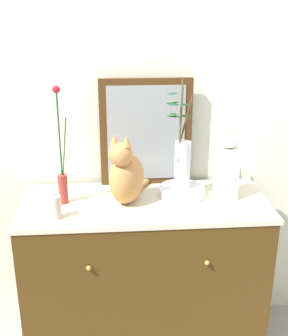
# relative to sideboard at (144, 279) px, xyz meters

# --- Properties ---
(wall_back) EXTENTS (4.40, 0.08, 2.60)m
(wall_back) POSITION_rel_sideboard_xyz_m (0.00, 0.34, 0.84)
(wall_back) COLOR silver
(wall_back) RESTS_ON ground_plane
(sideboard) EXTENTS (1.25, 0.54, 0.93)m
(sideboard) POSITION_rel_sideboard_xyz_m (0.00, 0.00, 0.00)
(sideboard) COLOR #472F0F
(sideboard) RESTS_ON ground_plane
(mirror_leaning) EXTENTS (0.49, 0.03, 0.58)m
(mirror_leaning) POSITION_rel_sideboard_xyz_m (0.03, 0.24, 0.75)
(mirror_leaning) COLOR #452B12
(mirror_leaning) RESTS_ON sideboard
(cat_sitting) EXTENTS (0.28, 0.42, 0.37)m
(cat_sitting) POSITION_rel_sideboard_xyz_m (-0.09, -0.00, 0.61)
(cat_sitting) COLOR #BB8045
(cat_sitting) RESTS_ON sideboard
(vase_slim_green) EXTENTS (0.06, 0.05, 0.59)m
(vase_slim_green) POSITION_rel_sideboard_xyz_m (-0.40, 0.02, 0.62)
(vase_slim_green) COLOR maroon
(vase_slim_green) RESTS_ON sideboard
(bowl_porcelain) EXTENTS (0.24, 0.24, 0.05)m
(bowl_porcelain) POSITION_rel_sideboard_xyz_m (0.20, 0.05, 0.49)
(bowl_porcelain) COLOR white
(bowl_porcelain) RESTS_ON sideboard
(vase_glass_clear) EXTENTS (0.15, 0.17, 0.55)m
(vase_glass_clear) POSITION_rel_sideboard_xyz_m (0.20, 0.06, 0.66)
(vase_glass_clear) COLOR silver
(vase_glass_clear) RESTS_ON bowl_porcelain
(jar_lidded_porcelain) EXTENTS (0.10, 0.10, 0.35)m
(jar_lidded_porcelain) POSITION_rel_sideboard_xyz_m (0.42, 0.02, 0.62)
(jar_lidded_porcelain) COLOR white
(jar_lidded_porcelain) RESTS_ON sideboard
(candle_pillar) EXTENTS (0.05, 0.05, 0.12)m
(candle_pillar) POSITION_rel_sideboard_xyz_m (-0.42, -0.15, 0.52)
(candle_pillar) COLOR beige
(candle_pillar) RESTS_ON sideboard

